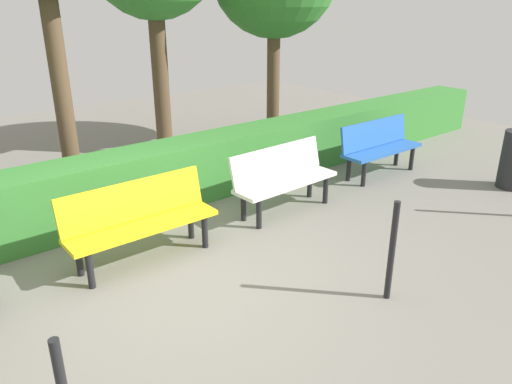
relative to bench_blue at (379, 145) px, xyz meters
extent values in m
plane|color=gray|center=(4.19, 0.77, -0.48)|extent=(17.96, 17.96, 0.00)
cube|color=blue|center=(0.00, 0.07, -0.07)|extent=(1.51, 0.43, 0.05)
cube|color=blue|center=(0.00, -0.12, 0.17)|extent=(1.51, 0.12, 0.42)
cylinder|color=black|center=(-0.60, 0.23, -0.29)|extent=(0.07, 0.07, 0.39)
cylinder|color=black|center=(-0.60, -0.07, -0.29)|extent=(0.07, 0.07, 0.39)
cylinder|color=black|center=(0.60, 0.22, -0.29)|extent=(0.07, 0.07, 0.39)
cylinder|color=black|center=(0.60, -0.08, -0.29)|extent=(0.07, 0.07, 0.39)
cube|color=white|center=(2.14, 0.18, -0.07)|extent=(1.54, 0.47, 0.05)
cube|color=white|center=(2.15, -0.01, 0.17)|extent=(1.53, 0.19, 0.42)
cylinder|color=black|center=(1.53, 0.31, -0.29)|extent=(0.07, 0.07, 0.39)
cylinder|color=black|center=(1.54, 0.01, -0.29)|extent=(0.07, 0.07, 0.39)
cylinder|color=black|center=(2.75, 0.35, -0.29)|extent=(0.07, 0.07, 0.39)
cylinder|color=black|center=(2.76, 0.05, -0.29)|extent=(0.07, 0.07, 0.39)
cube|color=yellow|center=(4.21, 0.20, -0.07)|extent=(1.64, 0.43, 0.05)
cube|color=yellow|center=(4.21, 0.01, 0.17)|extent=(1.64, 0.13, 0.42)
cylinder|color=black|center=(3.54, 0.35, -0.29)|extent=(0.07, 0.07, 0.39)
cylinder|color=black|center=(3.54, 0.05, -0.29)|extent=(0.07, 0.07, 0.39)
cylinder|color=black|center=(4.88, 0.35, -0.29)|extent=(0.07, 0.07, 0.39)
cylinder|color=black|center=(4.88, 0.05, -0.29)|extent=(0.07, 0.07, 0.39)
cube|color=#387F33|center=(3.21, -1.03, -0.06)|extent=(13.96, 0.67, 0.84)
cylinder|color=brown|center=(0.12, -2.45, 0.72)|extent=(0.24, 0.24, 2.40)
cylinder|color=brown|center=(2.15, -3.07, 0.88)|extent=(0.28, 0.28, 2.72)
cylinder|color=brown|center=(4.04, -2.43, 1.10)|extent=(0.25, 0.25, 3.16)
cylinder|color=black|center=(2.75, 2.29, 0.02)|extent=(0.06, 0.06, 1.00)
camera|label=1|loc=(6.24, 4.63, 2.22)|focal=34.53mm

